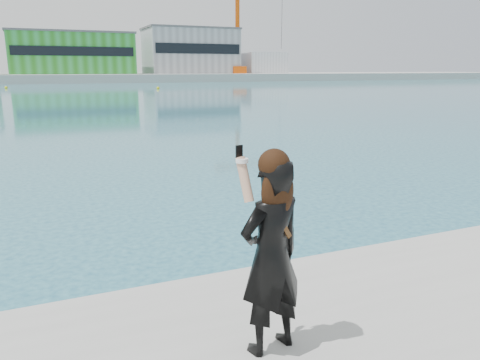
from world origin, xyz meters
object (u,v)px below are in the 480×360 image
Objects in this scene: buoy_near at (158,89)px; buoy_far at (6,89)px; woman at (271,251)px; dock_crane at (241,26)px.

buoy_near and buoy_far have the same top height.
buoy_near is 1.00× the size of buoy_far.
woman is at bearing -85.83° from buoy_far.
dock_crane is 48.00× the size of buoy_far.
buoy_far is (-59.40, -34.86, -15.07)m from dock_crane.
buoy_near is 77.62m from woman.
dock_crane is 61.02m from buoy_near.
buoy_near is at bearing -27.35° from buoy_far.
dock_crane reaches higher than buoy_far.
dock_crane is at bearing -126.17° from woman.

